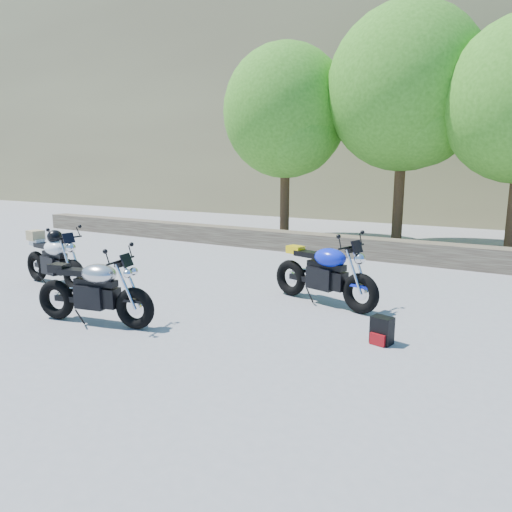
{
  "coord_description": "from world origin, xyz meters",
  "views": [
    {
      "loc": [
        3.9,
        -5.18,
        2.13
      ],
      "look_at": [
        0.2,
        1.0,
        0.75
      ],
      "focal_mm": 32.0,
      "sensor_mm": 36.0,
      "label": 1
    }
  ],
  "objects_px": {
    "blue_bike": "(324,274)",
    "white_bike": "(53,259)",
    "silver_bike": "(94,292)",
    "backpack": "(382,331)"
  },
  "relations": [
    {
      "from": "silver_bike",
      "to": "backpack",
      "type": "relative_size",
      "value": 5.46
    },
    {
      "from": "silver_bike",
      "to": "backpack",
      "type": "bearing_deg",
      "value": 7.63
    },
    {
      "from": "silver_bike",
      "to": "blue_bike",
      "type": "bearing_deg",
      "value": 34.72
    },
    {
      "from": "white_bike",
      "to": "backpack",
      "type": "distance_m",
      "value": 5.97
    },
    {
      "from": "blue_bike",
      "to": "white_bike",
      "type": "bearing_deg",
      "value": -147.39
    },
    {
      "from": "white_bike",
      "to": "blue_bike",
      "type": "xyz_separation_m",
      "value": [
        4.68,
        1.5,
        -0.03
      ]
    },
    {
      "from": "silver_bike",
      "to": "white_bike",
      "type": "height_order",
      "value": "white_bike"
    },
    {
      "from": "silver_bike",
      "to": "blue_bike",
      "type": "relative_size",
      "value": 0.95
    },
    {
      "from": "silver_bike",
      "to": "white_bike",
      "type": "xyz_separation_m",
      "value": [
        -2.33,
        1.03,
        0.06
      ]
    },
    {
      "from": "blue_bike",
      "to": "backpack",
      "type": "distance_m",
      "value": 1.79
    }
  ]
}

